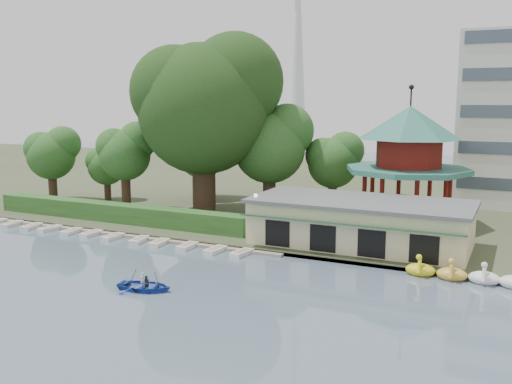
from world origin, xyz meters
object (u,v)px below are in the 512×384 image
Objects in this scene: boathouse at (360,222)px; rowboat_with_passengers at (145,282)px; big_tree at (205,100)px; dock at (120,234)px; pavilion at (409,153)px.

rowboat_with_passengers is (-10.30, -16.73, -1.82)m from boathouse.
rowboat_with_passengers is at bearing -69.67° from big_tree.
big_tree reaches higher than boathouse.
rowboat_with_passengers is at bearing -45.61° from dock.
big_tree is (-20.81, -3.77, 5.17)m from pavilion.
boathouse is 11.43m from pavilion.
big_tree is at bearing 110.33° from rowboat_with_passengers.
rowboat_with_passengers is (-12.30, -26.76, -6.94)m from pavilion.
big_tree is (-18.81, 6.25, 10.28)m from boathouse.
big_tree is 27.34m from rowboat_with_passengers.
boathouse reaches higher than rowboat_with_passengers.
boathouse is at bearing -101.28° from pavilion.
rowboat_with_passengers reaches higher than dock.
boathouse is at bearing -18.39° from big_tree.
big_tree is at bearing -169.72° from pavilion.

